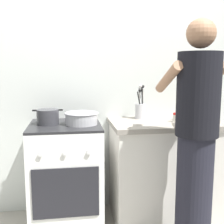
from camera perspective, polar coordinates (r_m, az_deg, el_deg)
The scene contains 9 objects.
back_wall at distance 2.82m, azimuth 1.87°, elevation 6.25°, with size 3.20×0.10×2.50m.
countertop at distance 2.73m, azimuth 10.53°, elevation -11.09°, with size 1.00×0.60×0.90m.
stove_range at distance 2.59m, azimuth -9.08°, elevation -12.22°, with size 0.60×0.62×0.90m.
pot at distance 2.48m, azimuth -12.59°, elevation -0.95°, with size 0.25×0.19×0.13m.
mixing_bowl at distance 2.44m, azimuth -6.07°, elevation -1.16°, with size 0.28×0.28×0.10m.
utensil_crock at distance 2.70m, azimuth 5.63°, elevation 0.85°, with size 0.10×0.10×0.32m.
spice_bottle at distance 2.59m, azimuth 12.40°, elevation -1.07°, with size 0.04×0.04×0.08m.
oil_bottle at distance 2.65m, azimuth 14.85°, elevation 0.49°, with size 0.07×0.07×0.25m.
person at distance 2.13m, azimuth 16.29°, elevation -5.50°, with size 0.41×0.50×1.70m.
Camera 1 is at (-0.31, -2.28, 1.37)m, focal length 46.18 mm.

